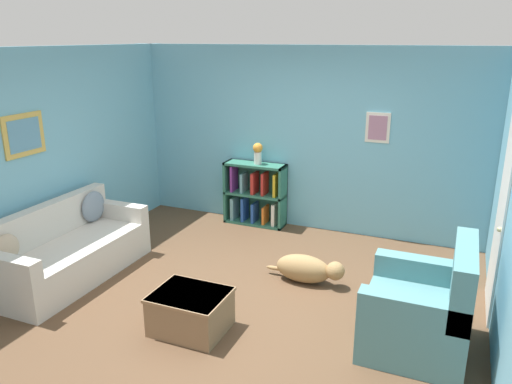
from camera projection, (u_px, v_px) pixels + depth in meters
ground_plane at (242, 293)px, 5.51m from camera, size 14.00×14.00×0.00m
wall_back at (306, 140)px, 7.10m from camera, size 5.60×0.13×2.60m
wall_left at (50, 157)px, 6.06m from camera, size 0.13×5.00×2.60m
couch at (68, 251)px, 5.80m from camera, size 0.83×1.93×0.85m
bookshelf at (255, 195)px, 7.43m from camera, size 0.92×0.30×0.93m
recliner_chair at (423, 311)px, 4.45m from camera, size 0.88×1.00×1.02m
coffee_table at (191, 310)px, 4.75m from camera, size 0.70×0.58×0.39m
dog at (307, 269)px, 5.69m from camera, size 0.95×0.29×0.32m
vase at (258, 152)px, 7.20m from camera, size 0.14×0.14×0.31m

